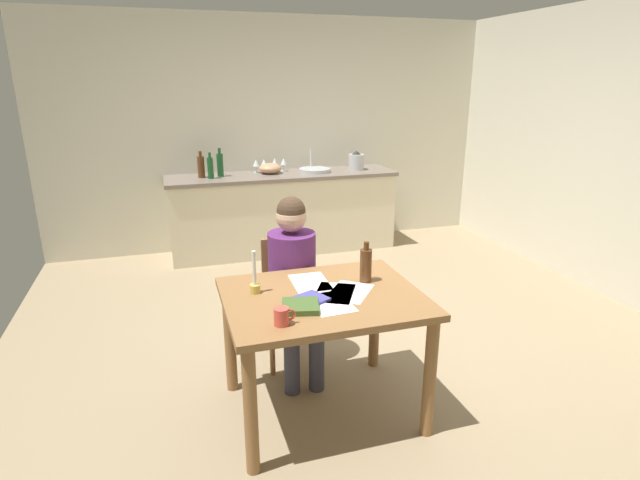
# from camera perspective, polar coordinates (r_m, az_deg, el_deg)

# --- Properties ---
(ground_plane) EXTENTS (5.20, 5.20, 0.04)m
(ground_plane) POSITION_cam_1_polar(r_m,az_deg,el_deg) (4.02, 3.49, -11.19)
(ground_plane) COLOR #937F60
(wall_back) EXTENTS (5.20, 0.12, 2.60)m
(wall_back) POSITION_cam_1_polar(r_m,az_deg,el_deg) (6.05, -5.13, 11.76)
(wall_back) COLOR beige
(wall_back) RESTS_ON ground
(kitchen_counter) EXTENTS (2.57, 0.64, 0.90)m
(kitchen_counter) POSITION_cam_1_polar(r_m,az_deg,el_deg) (5.85, -4.15, 3.14)
(kitchen_counter) COLOR beige
(kitchen_counter) RESTS_ON ground
(dining_table) EXTENTS (1.11, 0.88, 0.76)m
(dining_table) POSITION_cam_1_polar(r_m,az_deg,el_deg) (2.92, 0.32, -8.35)
(dining_table) COLOR olive
(dining_table) RESTS_ON ground
(chair_at_table) EXTENTS (0.43, 0.43, 0.86)m
(chair_at_table) POSITION_cam_1_polar(r_m,az_deg,el_deg) (3.58, -3.36, -6.13)
(chair_at_table) COLOR olive
(chair_at_table) RESTS_ON ground
(person_seated) EXTENTS (0.34, 0.60, 1.19)m
(person_seated) POSITION_cam_1_polar(r_m,az_deg,el_deg) (3.37, -2.95, -3.95)
(person_seated) COLOR #592666
(person_seated) RESTS_ON ground
(coffee_mug) EXTENTS (0.11, 0.08, 0.09)m
(coffee_mug) POSITION_cam_1_polar(r_m,az_deg,el_deg) (2.53, -4.29, -8.57)
(coffee_mug) COLOR #D84C3F
(coffee_mug) RESTS_ON dining_table
(candlestick) EXTENTS (0.06, 0.06, 0.25)m
(candlestick) POSITION_cam_1_polar(r_m,az_deg,el_deg) (2.89, -7.36, -4.65)
(candlestick) COLOR gold
(candlestick) RESTS_ON dining_table
(book_magazine) EXTENTS (0.23, 0.22, 0.03)m
(book_magazine) POSITION_cam_1_polar(r_m,az_deg,el_deg) (2.70, -2.23, -7.47)
(book_magazine) COLOR #3F5A28
(book_magazine) RESTS_ON dining_table
(book_cookery) EXTENTS (0.23, 0.22, 0.02)m
(book_cookery) POSITION_cam_1_polar(r_m,az_deg,el_deg) (2.79, -1.16, -6.70)
(book_cookery) COLOR #454396
(book_cookery) RESTS_ON dining_table
(paper_letter) EXTENTS (0.35, 0.36, 0.00)m
(paper_letter) POSITION_cam_1_polar(r_m,az_deg,el_deg) (2.91, 3.36, -5.84)
(paper_letter) COLOR white
(paper_letter) RESTS_ON dining_table
(paper_bill) EXTENTS (0.23, 0.31, 0.00)m
(paper_bill) POSITION_cam_1_polar(r_m,az_deg,el_deg) (2.77, 1.14, -7.12)
(paper_bill) COLOR white
(paper_bill) RESTS_ON dining_table
(paper_envelope) EXTENTS (0.33, 0.36, 0.00)m
(paper_envelope) POSITION_cam_1_polar(r_m,az_deg,el_deg) (2.89, 1.63, -5.96)
(paper_envelope) COLOR white
(paper_envelope) RESTS_ON dining_table
(paper_receipt) EXTENTS (0.22, 0.30, 0.00)m
(paper_receipt) POSITION_cam_1_polar(r_m,az_deg,el_deg) (3.04, -1.12, -4.77)
(paper_receipt) COLOR white
(paper_receipt) RESTS_ON dining_table
(wine_bottle_on_table) EXTENTS (0.07, 0.07, 0.25)m
(wine_bottle_on_table) POSITION_cam_1_polar(r_m,az_deg,el_deg) (3.03, 5.18, -2.79)
(wine_bottle_on_table) COLOR #593319
(wine_bottle_on_table) RESTS_ON dining_table
(sink_unit) EXTENTS (0.36, 0.36, 0.24)m
(sink_unit) POSITION_cam_1_polar(r_m,az_deg,el_deg) (5.85, -0.61, 7.90)
(sink_unit) COLOR #B2B7BC
(sink_unit) RESTS_ON kitchen_counter
(bottle_oil) EXTENTS (0.08, 0.08, 0.28)m
(bottle_oil) POSITION_cam_1_polar(r_m,az_deg,el_deg) (5.63, -13.25, 8.06)
(bottle_oil) COLOR #593319
(bottle_oil) RESTS_ON kitchen_counter
(bottle_vinegar) EXTENTS (0.06, 0.06, 0.28)m
(bottle_vinegar) POSITION_cam_1_polar(r_m,az_deg,el_deg) (5.56, -12.24, 7.98)
(bottle_vinegar) COLOR #194C23
(bottle_vinegar) RESTS_ON kitchen_counter
(bottle_wine_red) EXTENTS (0.07, 0.07, 0.31)m
(bottle_wine_red) POSITION_cam_1_polar(r_m,az_deg,el_deg) (5.66, -11.19, 8.34)
(bottle_wine_red) COLOR #194C23
(bottle_wine_red) RESTS_ON kitchen_counter
(mixing_bowl) EXTENTS (0.25, 0.25, 0.11)m
(mixing_bowl) POSITION_cam_1_polar(r_m,az_deg,el_deg) (5.78, -5.63, 8.03)
(mixing_bowl) COLOR tan
(mixing_bowl) RESTS_ON kitchen_counter
(stovetop_kettle) EXTENTS (0.18, 0.18, 0.22)m
(stovetop_kettle) POSITION_cam_1_polar(r_m,az_deg,el_deg) (6.00, 4.10, 8.83)
(stovetop_kettle) COLOR #B7BABF
(stovetop_kettle) RESTS_ON kitchen_counter
(wine_glass_near_sink) EXTENTS (0.07, 0.07, 0.15)m
(wine_glass_near_sink) POSITION_cam_1_polar(r_m,az_deg,el_deg) (5.90, -4.13, 8.77)
(wine_glass_near_sink) COLOR silver
(wine_glass_near_sink) RESTS_ON kitchen_counter
(wine_glass_by_kettle) EXTENTS (0.07, 0.07, 0.15)m
(wine_glass_by_kettle) POSITION_cam_1_polar(r_m,az_deg,el_deg) (5.87, -5.12, 8.71)
(wine_glass_by_kettle) COLOR silver
(wine_glass_by_kettle) RESTS_ON kitchen_counter
(wine_glass_back_left) EXTENTS (0.07, 0.07, 0.15)m
(wine_glass_back_left) POSITION_cam_1_polar(r_m,az_deg,el_deg) (5.85, -6.33, 8.64)
(wine_glass_back_left) COLOR silver
(wine_glass_back_left) RESTS_ON kitchen_counter
(wine_glass_back_right) EXTENTS (0.07, 0.07, 0.15)m
(wine_glass_back_right) POSITION_cam_1_polar(r_m,az_deg,el_deg) (5.83, -7.23, 8.58)
(wine_glass_back_right) COLOR silver
(wine_glass_back_right) RESTS_ON kitchen_counter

